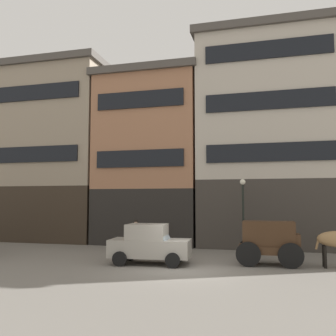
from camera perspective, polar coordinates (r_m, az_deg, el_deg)
The scene contains 8 objects.
ground_plane at distance 16.22m, azimuth 2.40°, elevation -15.40°, with size 120.00×120.00×0.00m, color slate.
building_far_left at distance 30.18m, azimuth -17.77°, elevation 2.36°, with size 9.88×6.03×13.22m.
building_center_left at distance 26.60m, azimuth -2.47°, elevation 1.66°, with size 7.47×6.03×11.90m.
building_center_right at distance 25.58m, azimuth 15.16°, elevation 4.49°, with size 9.38×6.03×14.02m.
cargo_wagon at distance 17.85m, azimuth 15.36°, elevation -10.55°, with size 2.91×1.52×1.98m.
sedan_dark at distance 17.60m, azimuth -2.87°, elevation -11.56°, with size 3.81×2.07×1.83m.
pedestrian_officer at distance 22.00m, azimuth -4.97°, elevation -10.03°, with size 0.45×0.45×1.79m.
streetlamp_curbside at distance 21.33m, azimuth 11.45°, elevation -5.57°, with size 0.32×0.32×4.12m.
Camera 1 is at (3.39, -15.59, 2.96)m, focal length 39.74 mm.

